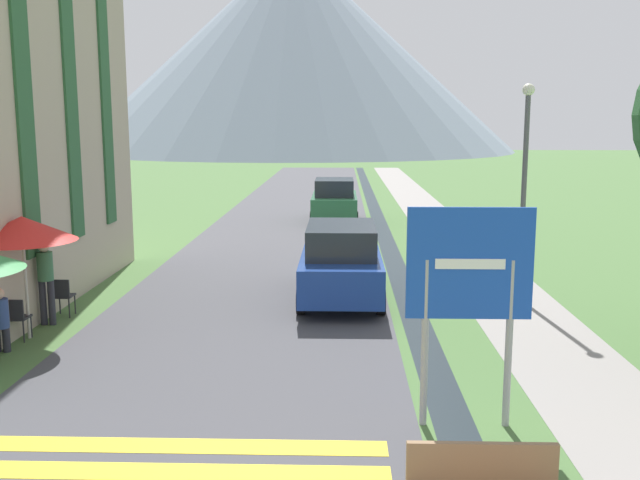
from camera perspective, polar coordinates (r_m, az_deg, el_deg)
name	(u,v)px	position (r m, az deg, el deg)	size (l,w,h in m)	color
ground_plane	(353,242)	(25.02, 2.63, -0.18)	(160.00, 160.00, 0.00)	#476B38
road	(299,207)	(34.97, -1.72, 2.62)	(6.40, 60.00, 0.01)	#424247
footpath	(423,208)	(35.14, 8.27, 2.55)	(2.20, 60.00, 0.01)	gray
drainage_channel	(374,208)	(34.95, 4.35, 2.58)	(0.60, 60.00, 0.00)	black
crosswalk_marking	(167,472)	(9.28, -12.14, -17.68)	(5.44, 1.84, 0.01)	yellow
mountain_distant	(293,50)	(102.98, -2.17, 14.97)	(61.21, 61.21, 27.96)	gray
road_sign	(469,285)	(9.88, 11.83, -3.53)	(1.71, 0.11, 3.08)	#9E9EA3
parked_car_near	(341,262)	(16.90, 1.70, -1.74)	(1.95, 4.56, 1.82)	navy
parked_car_far	(334,200)	(29.87, 1.16, 3.18)	(1.94, 4.08, 1.82)	#28663D
cafe_chair_far_right	(62,294)	(16.42, -19.92, -4.07)	(0.40, 0.40, 0.85)	#232328
cafe_chair_middle	(16,315)	(14.97, -23.15, -5.57)	(0.40, 0.40, 0.85)	#232328
cafe_umbrella_middle_red	(22,229)	(14.76, -22.73, 0.83)	(2.05, 2.05, 2.42)	#B7B2A8
person_seated_far	(0,317)	(14.37, -24.24, -5.61)	(0.32, 0.32, 1.21)	#282833
person_standing_terrace	(46,277)	(15.81, -21.09, -2.76)	(0.32, 0.32, 1.76)	#282833
streetlamp	(525,174)	(17.24, 16.05, 5.13)	(0.28, 0.28, 5.05)	#515156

